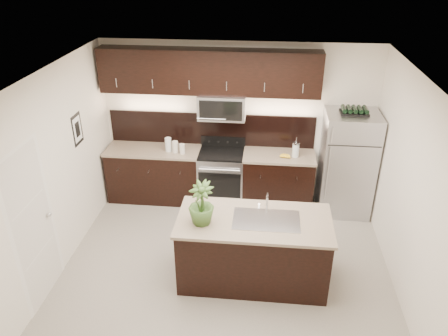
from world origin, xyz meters
name	(u,v)px	position (x,y,z in m)	size (l,w,h in m)	color
ground	(226,263)	(0.00, 0.00, 0.00)	(4.50, 4.50, 0.00)	gray
room_walls	(217,157)	(-0.11, -0.04, 1.70)	(4.52, 4.02, 2.71)	silver
counter_run	(210,176)	(-0.46, 1.69, 0.47)	(3.51, 0.65, 0.94)	black
upper_fixtures	(211,79)	(-0.43, 1.84, 2.14)	(3.49, 0.40, 1.66)	black
island	(253,249)	(0.38, -0.24, 0.47)	(1.96, 0.96, 0.94)	black
sink_faucet	(266,219)	(0.53, -0.23, 0.96)	(0.84, 0.50, 0.28)	silver
refrigerator	(347,164)	(1.80, 1.63, 0.86)	(0.83, 0.75, 1.72)	#B2B2B7
wine_rack	(354,111)	(1.80, 1.63, 1.77)	(0.42, 0.26, 0.10)	black
plant	(201,203)	(-0.27, -0.38, 1.22)	(0.32, 0.32, 0.57)	#345321
canisters	(174,146)	(-1.04, 1.61, 1.04)	(0.34, 0.17, 0.24)	silver
french_press	(296,150)	(0.96, 1.64, 1.06)	(0.11, 0.11, 0.33)	silver
bananas	(282,155)	(0.76, 1.61, 0.97)	(0.18, 0.14, 0.05)	yellow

